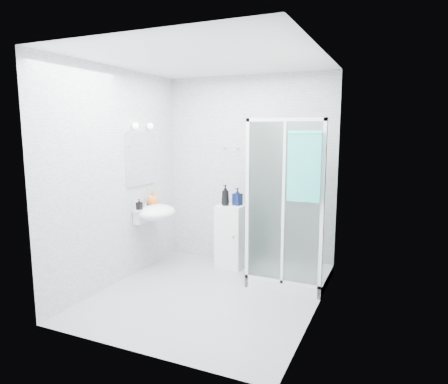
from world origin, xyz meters
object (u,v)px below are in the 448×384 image
at_px(shower_enclosure, 284,247).
at_px(shampoo_bottle_a, 225,195).
at_px(storage_cabinet, 231,236).
at_px(hand_towel, 304,165).
at_px(shampoo_bottle_b, 237,197).
at_px(soap_dispenser_orange, 153,198).
at_px(soap_dispenser_black, 139,204).
at_px(wall_basin, 155,213).

height_order(shower_enclosure, shampoo_bottle_a, shower_enclosure).
xyz_separation_m(storage_cabinet, hand_towel, (1.13, -0.66, 1.07)).
distance_m(storage_cabinet, hand_towel, 1.69).
bearing_deg(hand_towel, shampoo_bottle_b, 146.14).
bearing_deg(storage_cabinet, soap_dispenser_orange, -156.01).
xyz_separation_m(hand_towel, shampoo_bottle_a, (-1.20, 0.62, -0.50)).
height_order(shampoo_bottle_a, soap_dispenser_black, shampoo_bottle_a).
height_order(wall_basin, shampoo_bottle_a, shampoo_bottle_a).
bearing_deg(shampoo_bottle_b, shower_enclosure, -22.41).
bearing_deg(hand_towel, shower_enclosure, 127.93).
height_order(hand_towel, soap_dispenser_black, hand_towel).
bearing_deg(storage_cabinet, shower_enclosure, -18.19).
bearing_deg(shampoo_bottle_b, wall_basin, -145.78).
height_order(hand_towel, shampoo_bottle_b, hand_towel).
distance_m(shower_enclosure, wall_basin, 1.72).
height_order(shampoo_bottle_b, soap_dispenser_orange, shampoo_bottle_b).
bearing_deg(soap_dispenser_black, wall_basin, 60.33).
height_order(shower_enclosure, wall_basin, shower_enclosure).
bearing_deg(shampoo_bottle_a, storage_cabinet, 31.49).
distance_m(hand_towel, soap_dispenser_black, 2.15).
height_order(soap_dispenser_orange, soap_dispenser_black, soap_dispenser_orange).
bearing_deg(soap_dispenser_black, shampoo_bottle_b, 38.45).
height_order(shower_enclosure, hand_towel, shower_enclosure).
bearing_deg(hand_towel, wall_basin, 177.53).
height_order(storage_cabinet, shampoo_bottle_a, shampoo_bottle_a).
bearing_deg(storage_cabinet, hand_towel, -30.86).
relative_size(shampoo_bottle_b, soap_dispenser_black, 1.69).
xyz_separation_m(shampoo_bottle_b, soap_dispenser_black, (-1.02, -0.81, -0.04)).
distance_m(shampoo_bottle_b, soap_dispenser_orange, 1.15).
xyz_separation_m(shower_enclosure, shampoo_bottle_b, (-0.74, 0.31, 0.53)).
height_order(wall_basin, shampoo_bottle_b, shampoo_bottle_b).
bearing_deg(hand_towel, soap_dispenser_black, -177.10).
relative_size(storage_cabinet, shampoo_bottle_b, 3.67).
height_order(hand_towel, soap_dispenser_orange, hand_towel).
bearing_deg(soap_dispenser_orange, shampoo_bottle_b, 24.95).
relative_size(hand_towel, soap_dispenser_black, 5.50).
relative_size(shampoo_bottle_b, soap_dispenser_orange, 1.27).
relative_size(wall_basin, soap_dispenser_black, 4.05).
xyz_separation_m(shampoo_bottle_b, soap_dispenser_orange, (-1.04, -0.48, -0.02)).
distance_m(wall_basin, soap_dispenser_orange, 0.24).
height_order(shower_enclosure, soap_dispenser_black, shower_enclosure).
distance_m(wall_basin, hand_towel, 2.09).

